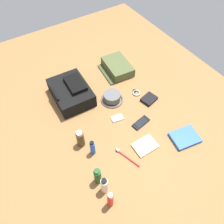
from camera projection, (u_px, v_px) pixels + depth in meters
ground_plane at (112, 116)px, 1.58m from camera, size 2.64×2.02×0.02m
backpack at (71, 92)px, 1.63m from camera, size 0.36×0.27×0.14m
toiletry_pouch at (117, 67)px, 1.83m from camera, size 0.29×0.25×0.08m
bucket_hat at (112, 98)px, 1.64m from camera, size 0.17×0.17×0.06m
sunscreen_spray at (110, 200)px, 1.14m from camera, size 0.03×0.03×0.16m
toothpaste_tube at (104, 185)px, 1.19m from camera, size 0.04×0.04×0.15m
shampoo_bottle at (98, 176)px, 1.23m from camera, size 0.04×0.04×0.15m
deodorant_spray at (93, 148)px, 1.34m from camera, size 0.03×0.03×0.13m
cologne_bottle at (80, 139)px, 1.38m from camera, size 0.05×0.05×0.14m
paperback_novel at (185, 137)px, 1.45m from camera, size 0.17×0.20×0.02m
cell_phone at (141, 123)px, 1.52m from camera, size 0.08×0.14×0.01m
media_player at (117, 118)px, 1.55m from camera, size 0.07×0.09×0.01m
wristwatch at (136, 93)px, 1.70m from camera, size 0.07×0.06×0.01m
toothbrush at (126, 157)px, 1.37m from camera, size 0.18×0.07×0.02m
wallet at (149, 99)px, 1.65m from camera, size 0.11×0.13×0.02m
notepad at (145, 146)px, 1.41m from camera, size 0.11×0.15×0.02m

